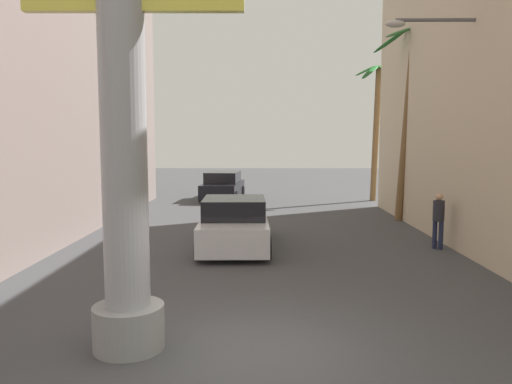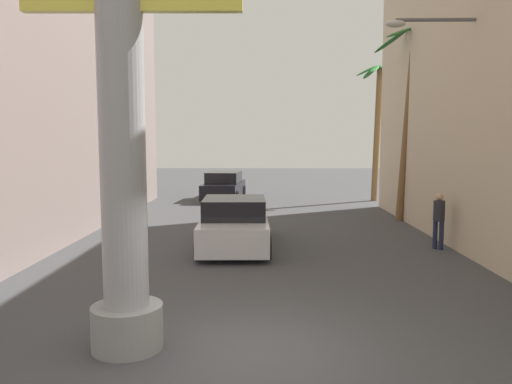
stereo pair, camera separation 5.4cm
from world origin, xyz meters
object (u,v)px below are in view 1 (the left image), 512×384
(street_lamp, at_px, (463,110))
(palm_tree_mid_right, at_px, (409,98))
(car_far, at_px, (223,186))
(palm_tree_mid_left, at_px, (72,87))
(pedestrian_mid_right, at_px, (438,217))
(car_lead, at_px, (235,224))
(palm_tree_far_right, at_px, (376,116))

(street_lamp, distance_m, palm_tree_mid_right, 6.42)
(car_far, distance_m, palm_tree_mid_left, 12.23)
(car_far, relative_size, palm_tree_mid_left, 0.54)
(car_far, distance_m, pedestrian_mid_right, 14.87)
(car_far, bearing_deg, palm_tree_mid_right, -42.44)
(palm_tree_mid_left, bearing_deg, street_lamp, -14.72)
(car_lead, bearing_deg, pedestrian_mid_right, -2.54)
(car_lead, xyz_separation_m, car_far, (-1.33, 12.55, 0.03))
(palm_tree_mid_left, relative_size, pedestrian_mid_right, 5.13)
(car_lead, relative_size, palm_tree_far_right, 0.69)
(car_lead, distance_m, palm_tree_mid_left, 7.41)
(street_lamp, height_order, palm_tree_mid_left, palm_tree_mid_left)
(palm_tree_mid_left, relative_size, palm_tree_far_right, 1.19)
(street_lamp, bearing_deg, car_lead, 169.40)
(palm_tree_mid_right, relative_size, palm_tree_far_right, 1.07)
(palm_tree_mid_right, height_order, palm_tree_mid_left, palm_tree_mid_left)
(palm_tree_mid_left, height_order, palm_tree_far_right, palm_tree_mid_left)
(car_lead, relative_size, car_far, 1.08)
(pedestrian_mid_right, bearing_deg, car_far, 120.42)
(car_far, xyz_separation_m, palm_tree_mid_right, (8.09, -7.40, 4.26))
(street_lamp, height_order, palm_tree_mid_right, palm_tree_mid_right)
(car_far, xyz_separation_m, palm_tree_far_right, (8.39, -0.42, 3.89))
(street_lamp, xyz_separation_m, palm_tree_far_right, (0.64, 13.33, 0.51))
(street_lamp, xyz_separation_m, palm_tree_mid_right, (0.33, 6.35, 0.87))
(palm_tree_mid_left, xyz_separation_m, palm_tree_far_right, (12.69, 10.17, -0.48))
(street_lamp, relative_size, palm_tree_far_right, 0.91)
(palm_tree_mid_left, xyz_separation_m, pedestrian_mid_right, (11.83, -2.24, -4.11))
(palm_tree_mid_right, bearing_deg, palm_tree_far_right, 87.52)
(palm_tree_far_right, bearing_deg, palm_tree_mid_right, -92.48)
(palm_tree_far_right, xyz_separation_m, pedestrian_mid_right, (-0.86, -12.41, -3.63))
(car_far, relative_size, palm_tree_mid_right, 0.60)
(palm_tree_mid_left, bearing_deg, car_lead, -19.23)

